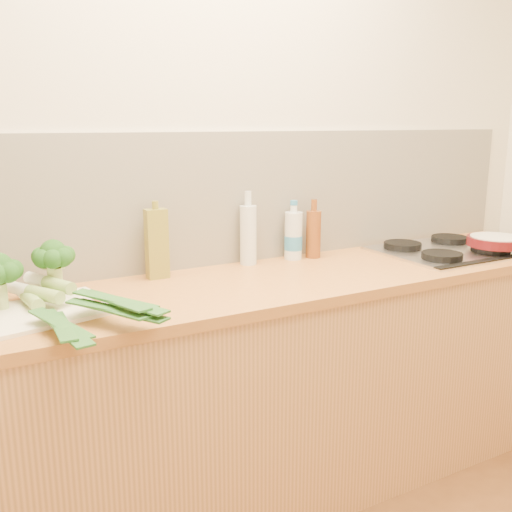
# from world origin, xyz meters

# --- Properties ---
(room_shell) EXTENTS (3.50, 3.50, 3.50)m
(room_shell) POSITION_xyz_m (0.00, 1.49, 1.17)
(room_shell) COLOR beige
(room_shell) RESTS_ON ground
(counter) EXTENTS (3.20, 0.62, 0.90)m
(counter) POSITION_xyz_m (0.00, 1.20, 0.45)
(counter) COLOR tan
(counter) RESTS_ON ground
(gas_hob) EXTENTS (0.58, 0.50, 0.04)m
(gas_hob) POSITION_xyz_m (1.02, 1.20, 0.91)
(gas_hob) COLOR silver
(gas_hob) RESTS_ON counter
(chopping_board) EXTENTS (0.47, 0.39, 0.01)m
(chopping_board) POSITION_xyz_m (-0.72, 1.18, 0.91)
(chopping_board) COLOR white
(chopping_board) RESTS_ON counter
(broccoli_right) EXTENTS (0.14, 0.14, 0.19)m
(broccoli_right) POSITION_xyz_m (-0.66, 1.29, 1.05)
(broccoli_right) COLOR #A1BD6E
(broccoli_right) RESTS_ON chopping_board
(leek_front) EXTENTS (0.15, 0.64, 0.04)m
(leek_front) POSITION_xyz_m (-0.73, 1.13, 0.94)
(leek_front) COLOR white
(leek_front) RESTS_ON chopping_board
(leek_mid) EXTENTS (0.38, 0.59, 0.04)m
(leek_mid) POSITION_xyz_m (-0.67, 1.14, 0.95)
(leek_mid) COLOR white
(leek_mid) RESTS_ON chopping_board
(leek_back) EXTENTS (0.31, 0.60, 0.04)m
(leek_back) POSITION_xyz_m (-0.63, 1.15, 0.97)
(leek_back) COLOR white
(leek_back) RESTS_ON chopping_board
(skillet) EXTENTS (0.36, 0.25, 0.04)m
(skillet) POSITION_xyz_m (1.19, 1.07, 0.96)
(skillet) COLOR #510D10
(skillet) RESTS_ON gas_hob
(oil_tin) EXTENTS (0.08, 0.05, 0.29)m
(oil_tin) POSITION_xyz_m (-0.27, 1.41, 1.03)
(oil_tin) COLOR olive
(oil_tin) RESTS_ON counter
(glass_bottle) EXTENTS (0.07, 0.07, 0.30)m
(glass_bottle) POSITION_xyz_m (0.13, 1.44, 1.03)
(glass_bottle) COLOR silver
(glass_bottle) RESTS_ON counter
(amber_bottle) EXTENTS (0.06, 0.06, 0.26)m
(amber_bottle) POSITION_xyz_m (0.44, 1.41, 1.01)
(amber_bottle) COLOR brown
(amber_bottle) RESTS_ON counter
(water_bottle) EXTENTS (0.08, 0.08, 0.23)m
(water_bottle) POSITION_xyz_m (0.34, 1.42, 1.00)
(water_bottle) COLOR silver
(water_bottle) RESTS_ON counter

